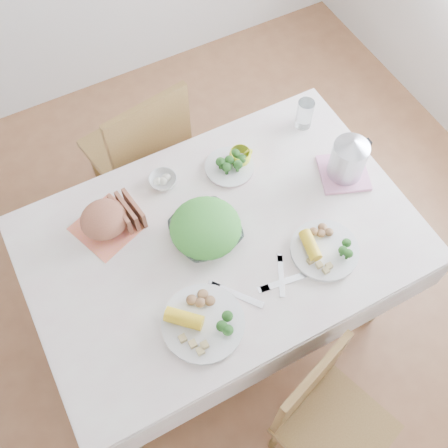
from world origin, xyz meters
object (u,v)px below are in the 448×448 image
chair_near (339,426)px  electric_kettle (349,156)px  salad_bowl (206,232)px  yellow_mug (240,157)px  dining_table (222,278)px  dinner_plate_right (324,250)px  dinner_plate_left (203,323)px  chair_far (136,149)px

chair_near → electric_kettle: (0.51, 0.81, 0.42)m
salad_bowl → chair_near: bearing=-80.5°
chair_near → yellow_mug: bearing=63.6°
dining_table → dinner_plate_right: dinner_plate_right is taller
chair_near → electric_kettle: 1.04m
dining_table → electric_kettle: 0.78m
dining_table → dinner_plate_right: size_ratio=5.30×
yellow_mug → electric_kettle: bearing=-36.1°
chair_near → yellow_mug: size_ratio=9.11×
dinner_plate_left → dinner_plate_right: bearing=4.5°
dinner_plate_left → dinner_plate_right: (0.54, 0.04, 0.00)m
salad_bowl → electric_kettle: 0.65m
dining_table → chair_far: chair_far is taller
salad_bowl → dinner_plate_left: 0.36m
electric_kettle → chair_far: bearing=147.6°
dinner_plate_right → yellow_mug: 0.53m
chair_far → salad_bowl: 0.83m
dinner_plate_right → electric_kettle: 0.40m
dinner_plate_right → dinner_plate_left: bearing=-175.5°
dining_table → chair_far: bearing=95.1°
dining_table → chair_near: bearing=-83.8°
chair_near → dinner_plate_left: chair_near is taller
dining_table → salad_bowl: size_ratio=5.41×
chair_near → dining_table: bearing=78.0°
dining_table → dinner_plate_left: 0.54m
dinner_plate_right → electric_kettle: (0.27, 0.27, 0.11)m
dinner_plate_left → electric_kettle: electric_kettle is taller
chair_near → salad_bowl: bearing=81.2°
dining_table → chair_near: chair_near is taller
dining_table → dinner_plate_left: size_ratio=4.72×
yellow_mug → electric_kettle: (0.35, -0.26, 0.09)m
dinner_plate_right → electric_kettle: electric_kettle is taller
dinner_plate_left → yellow_mug: yellow_mug is taller
salad_bowl → dinner_plate_left: bearing=-118.6°
salad_bowl → dinner_plate_left: salad_bowl is taller
dinner_plate_left → salad_bowl: bearing=61.4°
dining_table → electric_kettle: electric_kettle is taller
salad_bowl → dinner_plate_right: salad_bowl is taller
chair_far → dinner_plate_left: size_ratio=3.21×
dinner_plate_left → yellow_mug: (0.46, 0.57, 0.02)m
chair_far → dinner_plate_left: chair_far is taller
yellow_mug → salad_bowl: bearing=-139.1°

